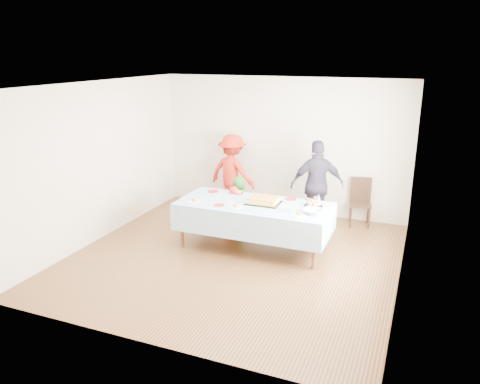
# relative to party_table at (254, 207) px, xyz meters

# --- Properties ---
(ground) EXTENTS (5.00, 5.00, 0.00)m
(ground) POSITION_rel_party_table_xyz_m (-0.15, -0.47, -0.72)
(ground) COLOR #492714
(ground) RESTS_ON ground
(room_walls) EXTENTS (5.04, 5.04, 2.72)m
(room_walls) POSITION_rel_party_table_xyz_m (-0.10, -0.46, 1.05)
(room_walls) COLOR beige
(room_walls) RESTS_ON ground
(party_table) EXTENTS (2.50, 1.10, 0.78)m
(party_table) POSITION_rel_party_table_xyz_m (0.00, 0.00, 0.00)
(party_table) COLOR brown
(party_table) RESTS_ON ground
(birthday_cake) EXTENTS (0.54, 0.41, 0.10)m
(birthday_cake) POSITION_rel_party_table_xyz_m (0.14, 0.07, 0.10)
(birthday_cake) COLOR black
(birthday_cake) RESTS_ON party_table
(rolls_tray) EXTENTS (0.30, 0.30, 0.09)m
(rolls_tray) POSITION_rel_party_table_xyz_m (0.94, 0.21, 0.09)
(rolls_tray) COLOR black
(rolls_tray) RESTS_ON party_table
(punch_bowl) EXTENTS (0.29, 0.29, 0.07)m
(punch_bowl) POSITION_rel_party_table_xyz_m (1.00, -0.12, 0.09)
(punch_bowl) COLOR silver
(punch_bowl) RESTS_ON party_table
(party_hat) EXTENTS (0.09, 0.09, 0.15)m
(party_hat) POSITION_rel_party_table_xyz_m (0.97, 0.42, 0.13)
(party_hat) COLOR silver
(party_hat) RESTS_ON party_table
(fork_pile) EXTENTS (0.24, 0.18, 0.07)m
(fork_pile) POSITION_rel_party_table_xyz_m (0.62, -0.13, 0.09)
(fork_pile) COLOR white
(fork_pile) RESTS_ON party_table
(plate_red_far_a) EXTENTS (0.19, 0.19, 0.01)m
(plate_red_far_a) POSITION_rel_party_table_xyz_m (-0.90, 0.36, 0.06)
(plate_red_far_a) COLOR red
(plate_red_far_a) RESTS_ON party_table
(plate_red_far_b) EXTENTS (0.17, 0.17, 0.01)m
(plate_red_far_b) POSITION_rel_party_table_xyz_m (-0.44, 0.41, 0.06)
(plate_red_far_b) COLOR red
(plate_red_far_b) RESTS_ON party_table
(plate_red_far_c) EXTENTS (0.18, 0.18, 0.01)m
(plate_red_far_c) POSITION_rel_party_table_xyz_m (0.07, 0.37, 0.06)
(plate_red_far_c) COLOR red
(plate_red_far_c) RESTS_ON party_table
(plate_red_far_d) EXTENTS (0.19, 0.19, 0.01)m
(plate_red_far_d) POSITION_rel_party_table_xyz_m (0.50, 0.44, 0.06)
(plate_red_far_d) COLOR red
(plate_red_far_d) RESTS_ON party_table
(plate_red_near) EXTENTS (0.16, 0.16, 0.01)m
(plate_red_near) POSITION_rel_party_table_xyz_m (-0.49, -0.31, 0.06)
(plate_red_near) COLOR red
(plate_red_near) RESTS_ON party_table
(plate_white_left) EXTENTS (0.23, 0.23, 0.01)m
(plate_white_left) POSITION_rel_party_table_xyz_m (-0.95, -0.29, 0.06)
(plate_white_left) COLOR white
(plate_white_left) RESTS_ON party_table
(plate_white_mid) EXTENTS (0.20, 0.20, 0.01)m
(plate_white_mid) POSITION_rel_party_table_xyz_m (-0.20, -0.30, 0.06)
(plate_white_mid) COLOR white
(plate_white_mid) RESTS_ON party_table
(plate_white_right) EXTENTS (0.23, 0.23, 0.01)m
(plate_white_right) POSITION_rel_party_table_xyz_m (0.83, -0.30, 0.06)
(plate_white_right) COLOR white
(plate_white_right) RESTS_ON party_table
(dining_chair) EXTENTS (0.46, 0.46, 0.90)m
(dining_chair) POSITION_rel_party_table_xyz_m (1.47, 1.81, -0.23)
(dining_chair) COLOR black
(dining_chair) RESTS_ON ground
(toddler_left) EXTENTS (0.39, 0.32, 0.90)m
(toddler_left) POSITION_rel_party_table_xyz_m (-0.53, 0.43, -0.27)
(toddler_left) COLOR red
(toddler_left) RESTS_ON ground
(toddler_mid) EXTENTS (0.46, 0.31, 0.91)m
(toddler_mid) POSITION_rel_party_table_xyz_m (-0.69, 1.04, -0.27)
(toddler_mid) COLOR #266622
(toddler_mid) RESTS_ON ground
(toddler_right) EXTENTS (0.47, 0.41, 0.81)m
(toddler_right) POSITION_rel_party_table_xyz_m (0.76, 0.56, -0.32)
(toddler_right) COLOR tan
(toddler_right) RESTS_ON ground
(adult_left) EXTENTS (1.10, 0.76, 1.57)m
(adult_left) POSITION_rel_party_table_xyz_m (-1.12, 1.73, 0.06)
(adult_left) COLOR red
(adult_left) RESTS_ON ground
(adult_right) EXTENTS (1.05, 0.75, 1.66)m
(adult_right) POSITION_rel_party_table_xyz_m (0.75, 1.29, 0.10)
(adult_right) COLOR #312B3C
(adult_right) RESTS_ON ground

